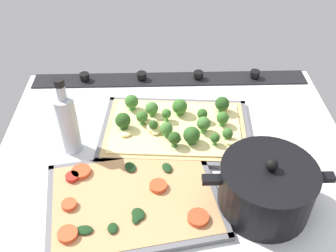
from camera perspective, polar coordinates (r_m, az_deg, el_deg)
The scene contains 8 objects.
ground_plane at distance 94.75cm, azimuth 0.87°, elevation -3.67°, with size 83.94×64.73×3.00cm, color silver.
stove_control_panel at distance 116.08cm, azimuth 0.30°, elevation 7.02°, with size 80.58×7.00×2.60cm.
baking_tray_front at distance 97.29cm, azimuth 1.13°, elevation -0.76°, with size 38.62×27.41×1.30cm.
broccoli_pizza at distance 96.19cm, azimuth 1.15°, elevation 0.12°, with size 36.05×24.84×5.75cm.
baking_tray_back at distance 82.24cm, azimuth -5.04°, elevation -10.94°, with size 38.90×31.40×1.30cm.
veggie_pizza_back at distance 81.67cm, azimuth -5.36°, elevation -10.67°, with size 36.13×28.63×1.90cm.
cooking_pot at distance 79.98cm, azimuth 14.20°, elevation -8.78°, with size 25.73×18.91×13.14cm.
oil_bottle at distance 91.12cm, azimuth -14.45°, elevation 0.67°, with size 4.60×4.60×19.72cm.
Camera 1 is at (3.37, 68.04, 64.35)cm, focal length 41.53 mm.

